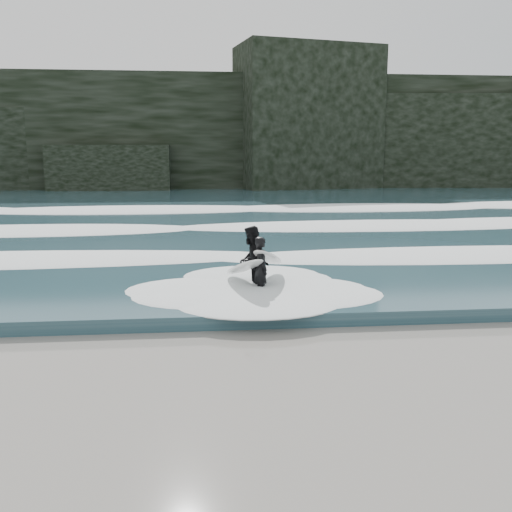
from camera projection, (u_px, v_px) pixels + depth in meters
name	position (u px, v px, depth m)	size (l,w,h in m)	color
ground	(245.00, 395.00, 8.20)	(120.00, 120.00, 0.00)	olive
sea	(209.00, 204.00, 36.56)	(90.00, 52.00, 0.30)	#294954
headland	(205.00, 135.00, 52.33)	(70.00, 9.00, 10.00)	black
foam_near	(221.00, 256.00, 16.94)	(60.00, 3.20, 0.20)	white
foam_mid	(214.00, 225.00, 23.79)	(60.00, 4.00, 0.24)	white
foam_far	(210.00, 205.00, 32.59)	(60.00, 4.80, 0.30)	white
surfer_left	(255.00, 268.00, 13.40)	(1.16, 2.22, 1.50)	black
surfer_right	(253.00, 260.00, 13.88)	(1.45, 2.03, 1.69)	black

